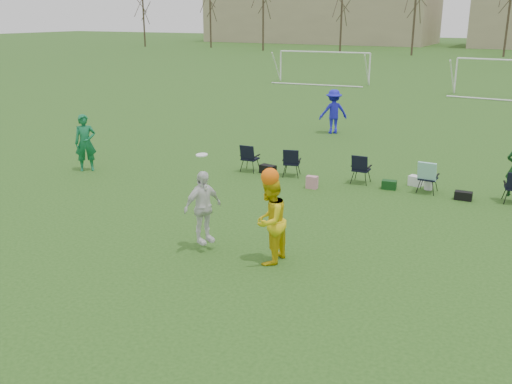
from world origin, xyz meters
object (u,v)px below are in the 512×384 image
Objects in this scene: fielder_blue at (333,112)px; goal_left at (324,58)px; center_contest at (246,215)px; fielder_green_near at (85,143)px.

fielder_blue is 20.17m from goal_left.
center_contest is at bearing 66.44° from fielder_blue.
fielder_green_near is 11.57m from fielder_blue.
fielder_blue is (5.39, 10.23, 0.01)m from fielder_green_near.
center_contest is (3.21, -14.26, 0.02)m from fielder_blue.
goal_left reaches higher than fielder_green_near.
goal_left is (-2.31, 28.86, 0.93)m from fielder_green_near.
goal_left is at bearing 108.36° from center_contest.
center_contest is 34.66m from goal_left.
fielder_blue is at bearing 102.69° from center_contest.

